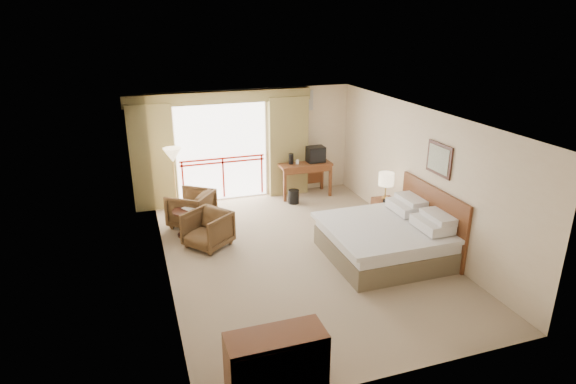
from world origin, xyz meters
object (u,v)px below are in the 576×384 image
object	(u,v)px
desk	(303,169)
tv	(316,154)
floor_lamp	(173,158)
table_lamp	(386,180)
wastebasket	(294,197)
nightstand	(385,214)
bed	(386,239)
armchair_far	(192,225)
side_table	(185,218)
armchair_near	(209,246)
dresser	(276,363)

from	to	relation	value
desk	tv	world-z (taller)	tv
floor_lamp	desk	bearing A→B (deg)	5.94
table_lamp	tv	distance (m)	2.49
wastebasket	floor_lamp	world-z (taller)	floor_lamp
nightstand	bed	bearing A→B (deg)	-116.22
nightstand	tv	size ratio (longest dim) A/B	1.46
table_lamp	armchair_far	size ratio (longest dim) A/B	0.66
table_lamp	side_table	world-z (taller)	table_lamp
bed	desk	world-z (taller)	bed
bed	nightstand	distance (m)	1.37
nightstand	wastebasket	xyz separation A→B (m)	(-1.39, 2.00, -0.15)
table_lamp	armchair_near	distance (m)	3.94
floor_lamp	table_lamp	bearing A→B (deg)	-27.05
wastebasket	floor_lamp	size ratio (longest dim) A/B	0.21
desk	armchair_near	xyz separation A→B (m)	(-2.82, -2.20, -0.67)
bed	desk	xyz separation A→B (m)	(-0.30, 3.73, 0.29)
nightstand	floor_lamp	bearing A→B (deg)	154.35
bed	armchair_near	distance (m)	3.50
dresser	floor_lamp	bearing A→B (deg)	91.99
floor_lamp	dresser	world-z (taller)	floor_lamp
bed	nightstand	bearing A→B (deg)	61.84
side_table	dresser	xyz separation A→B (m)	(0.48, -4.84, 0.01)
armchair_far	dresser	distance (m)	5.36
nightstand	table_lamp	distance (m)	0.77
desk	floor_lamp	bearing A→B (deg)	-177.97
armchair_near	dresser	xyz separation A→B (m)	(0.13, -4.19, 0.40)
nightstand	dresser	world-z (taller)	dresser
armchair_near	floor_lamp	size ratio (longest dim) A/B	0.51
table_lamp	armchair_near	bearing A→B (deg)	175.90
table_lamp	tv	bearing A→B (deg)	105.09
desk	armchair_near	bearing A→B (deg)	-145.99
armchair_near	side_table	bearing A→B (deg)	170.90
bed	side_table	size ratio (longest dim) A/B	3.77
desk	floor_lamp	size ratio (longest dim) A/B	0.83
bed	desk	bearing A→B (deg)	94.64
desk	nightstand	bearing A→B (deg)	-73.28
armchair_far	side_table	xyz separation A→B (m)	(-0.19, -0.50, 0.39)
desk	side_table	bearing A→B (deg)	-157.84
armchair_near	side_table	world-z (taller)	side_table
bed	desk	size ratio (longest dim) A/B	1.61
bed	dresser	bearing A→B (deg)	-138.39
table_lamp	tv	size ratio (longest dim) A/B	1.31
nightstand	dresser	distance (m)	5.32
tv	dresser	distance (m)	7.03
armchair_far	bed	bearing A→B (deg)	87.31
floor_lamp	tv	bearing A→B (deg)	4.41
nightstand	armchair_near	distance (m)	3.80
bed	nightstand	xyz separation A→B (m)	(0.65, 1.21, -0.06)
nightstand	floor_lamp	world-z (taller)	floor_lamp
side_table	dresser	distance (m)	4.86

